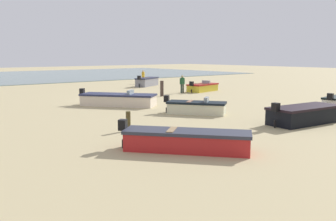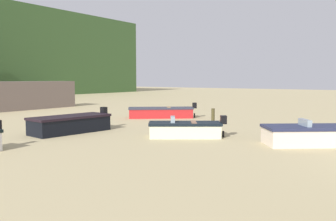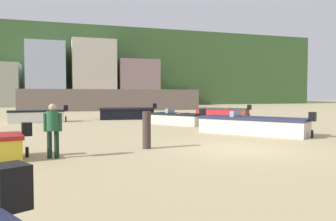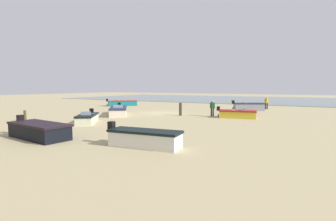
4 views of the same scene
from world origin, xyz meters
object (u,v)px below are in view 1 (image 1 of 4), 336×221
Objects in this scene: boat_black_1 at (304,115)px; boat_red_4 at (186,141)px; boat_grey_7 at (147,82)px; boat_cream_0 at (118,100)px; beach_walker_distant at (182,83)px; mooring_post_mid_beach at (128,121)px; mooring_post_near_water at (162,89)px; boat_cream_3 at (196,107)px; beach_walker_foreground at (143,76)px; boat_yellow_5 at (203,87)px.

boat_black_1 is 1.04× the size of boat_red_4.
boat_grey_7 is at bearing 169.60° from boat_black_1.
beach_walker_distant is (-8.97, -3.60, 0.53)m from boat_cream_0.
mooring_post_mid_beach is (14.85, 19.19, -0.03)m from boat_grey_7.
mooring_post_near_water is 0.80× the size of beach_walker_distant.
boat_cream_3 is at bearing 59.80° from beach_walker_distant.
boat_cream_0 is 3.11× the size of beach_walker_foreground.
boat_black_1 is 4.96× the size of mooring_post_mid_beach.
boat_yellow_5 is at bearing -111.38° from beach_walker_foreground.
mooring_post_near_water is 3.22m from beach_walker_distant.
boat_red_4 reaches higher than boat_yellow_5.
boat_red_4 is 2.65× the size of beach_walker_foreground.
beach_walker_foreground is at bearing -152.89° from boat_cream_3.
mooring_post_near_water reaches higher than boat_cream_3.
boat_cream_0 is at bearing 28.85° from beach_walker_distant.
boat_grey_7 is at bearing -134.60° from beach_walker_foreground.
boat_cream_3 is 6.01m from mooring_post_mid_beach.
boat_cream_3 is at bearing -56.04° from boat_grey_7.
boat_black_1 is at bearing 70.93° from boat_cream_0.
boat_cream_3 is at bearing -133.78° from beach_walker_foreground.
boat_cream_3 is at bearing -152.78° from boat_black_1.
boat_grey_7 reaches higher than boat_black_1.
mooring_post_mid_beach is at bearing 23.76° from boat_cream_0.
boat_cream_3 is at bearing 64.32° from mooring_post_near_water.
beach_walker_foreground is (-16.49, -22.25, 0.50)m from mooring_post_mid_beach.
boat_cream_0 is at bearing -84.19° from boat_yellow_5.
boat_black_1 is at bearing -124.30° from beach_walker_foreground.
boat_black_1 is 3.45× the size of mooring_post_near_water.
boat_red_4 is 4.32m from mooring_post_mid_beach.
boat_red_4 is at bearing -138.69° from beach_walker_foreground.
mooring_post_near_water is at bearing 23.52° from beach_walker_distant.
boat_yellow_5 is (-9.71, -9.41, 0.00)m from boat_cream_3.
beach_walker_foreground is at bearing 168.13° from boat_black_1.
boat_cream_3 is 0.95× the size of boat_yellow_5.
boat_grey_7 is (-10.82, -11.69, 0.07)m from boat_cream_0.
boat_cream_3 is 3.91× the size of mooring_post_mid_beach.
boat_black_1 is at bearing 153.08° from mooring_post_mid_beach.
mooring_post_mid_beach is at bearing 47.48° from beach_walker_distant.
boat_yellow_5 is (-11.49, -3.52, -0.04)m from boat_cream_0.
beach_walker_distant is at bearing -123.80° from beach_walker_foreground.
boat_black_1 is 1.27× the size of boat_cream_3.
boat_red_4 is at bearing 31.87° from boat_cream_0.
beach_walker_distant is at bearing -163.46° from mooring_post_near_water.
boat_grey_7 is at bearing 173.42° from boat_yellow_5.
mooring_post_near_water is (-10.22, -14.49, 0.26)m from boat_red_4.
boat_cream_0 is 12.22m from boat_black_1.
boat_red_4 is 27.96m from boat_grey_7.
boat_yellow_5 is 4.13× the size of mooring_post_mid_beach.
boat_black_1 is at bearing 142.02° from boat_red_4.
beach_walker_foreground is at bearing -118.57° from mooring_post_near_water.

